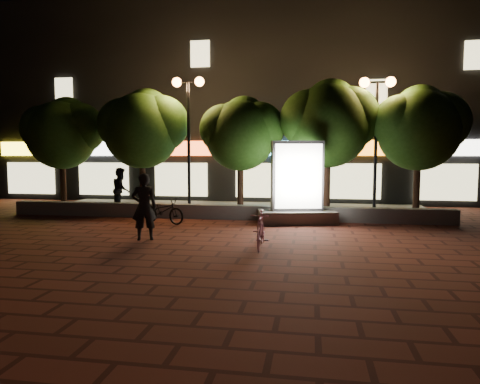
% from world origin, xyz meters
% --- Properties ---
extents(ground, '(80.00, 80.00, 0.00)m').
position_xyz_m(ground, '(0.00, 0.00, 0.00)').
color(ground, '#5B251C').
rests_on(ground, ground).
extents(retaining_wall, '(16.00, 0.45, 0.50)m').
position_xyz_m(retaining_wall, '(0.00, 4.00, 0.25)').
color(retaining_wall, slate).
rests_on(retaining_wall, ground).
extents(sidewalk, '(16.00, 5.00, 0.08)m').
position_xyz_m(sidewalk, '(0.00, 6.50, 0.04)').
color(sidewalk, slate).
rests_on(sidewalk, ground).
extents(building_block, '(28.00, 8.12, 11.30)m').
position_xyz_m(building_block, '(-0.01, 12.99, 5.00)').
color(building_block, black).
rests_on(building_block, ground).
extents(tree_far_left, '(3.36, 2.80, 4.63)m').
position_xyz_m(tree_far_left, '(-6.95, 5.46, 3.29)').
color(tree_far_left, '#331E13').
rests_on(tree_far_left, sidewalk).
extents(tree_left, '(3.60, 3.00, 4.89)m').
position_xyz_m(tree_left, '(-3.45, 5.46, 3.44)').
color(tree_left, '#331E13').
rests_on(tree_left, sidewalk).
extents(tree_mid, '(3.24, 2.70, 4.50)m').
position_xyz_m(tree_mid, '(0.55, 5.46, 3.22)').
color(tree_mid, '#331E13').
rests_on(tree_mid, sidewalk).
extents(tree_right, '(3.72, 3.10, 5.07)m').
position_xyz_m(tree_right, '(3.86, 5.46, 3.57)').
color(tree_right, '#331E13').
rests_on(tree_right, sidewalk).
extents(tree_far_right, '(3.48, 2.90, 4.76)m').
position_xyz_m(tree_far_right, '(7.05, 5.46, 3.37)').
color(tree_far_right, '#331E13').
rests_on(tree_far_right, sidewalk).
extents(street_lamp_left, '(1.26, 0.36, 5.18)m').
position_xyz_m(street_lamp_left, '(-1.50, 5.20, 4.03)').
color(street_lamp_left, black).
rests_on(street_lamp_left, sidewalk).
extents(street_lamp_right, '(1.26, 0.36, 4.98)m').
position_xyz_m(street_lamp_right, '(5.50, 5.20, 3.89)').
color(street_lamp_right, black).
rests_on(street_lamp_right, sidewalk).
extents(ad_kiosk, '(2.76, 1.79, 2.76)m').
position_xyz_m(ad_kiosk, '(2.74, 3.50, 1.11)').
color(ad_kiosk, slate).
rests_on(ad_kiosk, ground).
extents(scooter_pink, '(0.48, 1.56, 0.93)m').
position_xyz_m(scooter_pink, '(2.01, -0.62, 0.46)').
color(scooter_pink, '#CA81AC').
rests_on(scooter_pink, ground).
extents(rider, '(0.77, 0.63, 1.81)m').
position_xyz_m(rider, '(-1.21, -0.10, 0.91)').
color(rider, black).
rests_on(rider, ground).
extents(scooter_parked, '(1.79, 1.15, 0.89)m').
position_xyz_m(scooter_parked, '(-1.65, 2.62, 0.44)').
color(scooter_parked, black).
rests_on(scooter_parked, ground).
extents(pedestrian, '(0.87, 0.99, 1.71)m').
position_xyz_m(pedestrian, '(-4.18, 4.85, 0.94)').
color(pedestrian, black).
rests_on(pedestrian, sidewalk).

